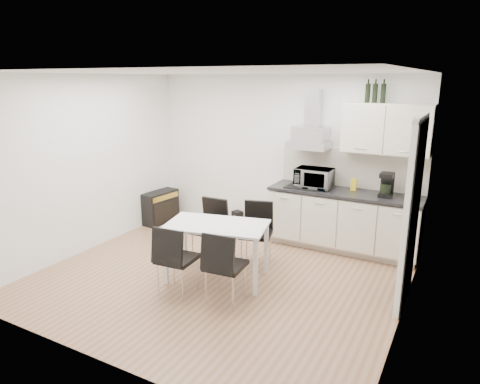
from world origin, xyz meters
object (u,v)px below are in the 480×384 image
(kitchenette, at_px, (347,197))
(chair_near_right, at_px, (226,266))
(floor_speaker, at_px, (237,218))
(chair_far_right, at_px, (256,235))
(dining_table, at_px, (217,231))
(guitar_amp, at_px, (160,207))
(chair_near_left, at_px, (177,259))
(chair_far_left, at_px, (209,231))

(kitchenette, height_order, chair_near_right, kitchenette)
(kitchenette, xyz_separation_m, floor_speaker, (-1.96, 0.17, -0.70))
(chair_far_right, bearing_deg, chair_near_right, 82.24)
(chair_far_right, bearing_deg, dining_table, 53.15)
(chair_near_right, xyz_separation_m, guitar_amp, (-2.48, 1.90, -0.15))
(guitar_amp, bearing_deg, chair_far_right, -12.71)
(floor_speaker, bearing_deg, kitchenette, 14.98)
(dining_table, height_order, chair_near_left, chair_near_left)
(guitar_amp, bearing_deg, chair_near_right, -30.92)
(chair_near_left, xyz_separation_m, floor_speaker, (-0.56, 2.50, -0.31))
(kitchenette, distance_m, dining_table, 2.14)
(guitar_amp, bearing_deg, kitchenette, 12.30)
(guitar_amp, bearing_deg, dining_table, -28.20)
(kitchenette, xyz_separation_m, chair_far_right, (-0.94, -1.14, -0.39))
(kitchenette, distance_m, chair_far_right, 1.53)
(dining_table, xyz_separation_m, chair_near_left, (-0.21, -0.56, -0.22))
(kitchenette, bearing_deg, chair_near_right, -109.57)
(dining_table, distance_m, chair_far_left, 0.65)
(kitchenette, height_order, chair_far_right, kitchenette)
(chair_far_right, distance_m, chair_near_right, 1.10)
(kitchenette, distance_m, chair_near_right, 2.40)
(chair_far_left, distance_m, chair_near_left, 1.03)
(kitchenette, xyz_separation_m, chair_near_left, (-1.40, -2.34, -0.39))
(guitar_amp, xyz_separation_m, floor_speaker, (1.32, 0.49, -0.15))
(dining_table, xyz_separation_m, guitar_amp, (-2.09, 1.45, -0.37))
(chair_near_right, bearing_deg, floor_speaker, 111.20)
(floor_speaker, bearing_deg, dining_table, -48.56)
(guitar_amp, bearing_deg, floor_speaker, 27.14)
(dining_table, bearing_deg, chair_near_right, -62.22)
(guitar_amp, distance_m, floor_speaker, 1.41)
(chair_near_right, bearing_deg, chair_near_left, -174.86)
(chair_far_left, height_order, guitar_amp, chair_far_left)
(floor_speaker, bearing_deg, guitar_amp, -139.64)
(kitchenette, distance_m, floor_speaker, 2.09)
(kitchenette, distance_m, guitar_amp, 3.34)
(kitchenette, xyz_separation_m, chair_near_right, (-0.79, -2.23, -0.39))
(chair_near_left, height_order, floor_speaker, chair_near_left)
(kitchenette, relative_size, chair_far_right, 2.86)
(chair_near_right, distance_m, floor_speaker, 2.68)
(chair_far_left, bearing_deg, chair_far_right, -166.38)
(chair_near_right, distance_m, guitar_amp, 3.13)
(chair_near_left, bearing_deg, floor_speaker, 98.34)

